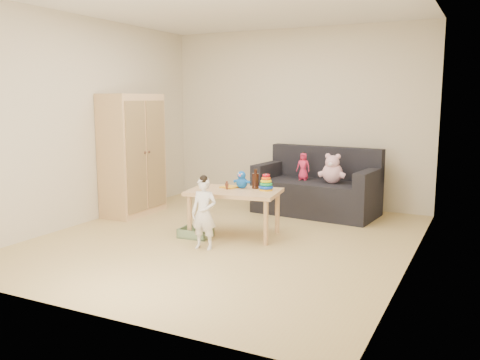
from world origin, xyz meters
The scene contains 13 objects.
room centered at (0.00, 0.00, 1.30)m, with size 4.50×4.50×4.50m.
wardrobe centered at (-1.76, 0.58, 0.82)m, with size 0.46×0.91×1.65m, color #E4B27D.
sofa centered at (0.51, 1.69, 0.23)m, with size 1.64×0.82×0.46m, color black.
play_table centered at (0.02, 0.17, 0.27)m, with size 1.03×0.65×0.54m, color #DEAA79.
storage_bin centered at (-0.36, -0.08, 0.05)m, with size 0.35×0.27×0.11m, color gray, non-canonical shape.
toddler centered at (-0.04, -0.43, 0.38)m, with size 0.28×0.19×0.75m, color white.
pink_bear centered at (0.75, 1.62, 0.63)m, with size 0.29×0.25×0.33m, color #F6B5C8, non-canonical shape.
doll centered at (0.32, 1.68, 0.65)m, with size 0.19×0.13×0.37m, color #E82B58.
ring_stacker centered at (0.35, 0.31, 0.62)m, with size 0.17×0.17×0.19m.
brown_bottle centered at (0.19, 0.37, 0.64)m, with size 0.08×0.08×0.23m.
blue_plush centered at (0.04, 0.33, 0.65)m, with size 0.17×0.14×0.21m, color blue, non-canonical shape.
wooden_figure centered at (-0.07, 0.16, 0.59)m, with size 0.04×0.03×0.10m, color brown, non-canonical shape.
yellow_book centered at (-0.11, 0.29, 0.55)m, with size 0.18×0.18×0.01m, color #EEA419.
Camera 1 is at (2.63, -4.95, 1.59)m, focal length 38.00 mm.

